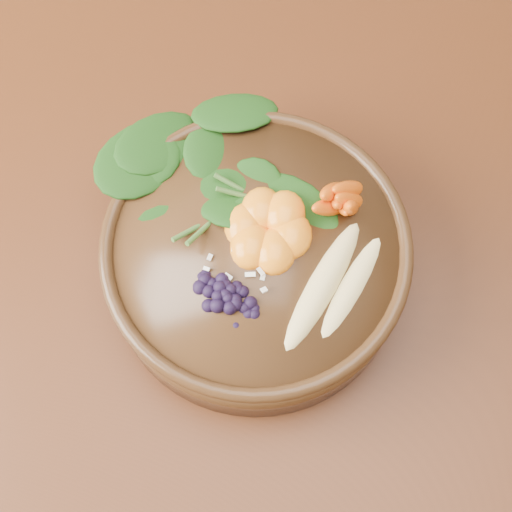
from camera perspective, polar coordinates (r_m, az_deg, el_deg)
ground at (r=1.37m, az=5.30°, el=-13.14°), size 4.00×4.00×0.00m
dining_table at (r=0.74m, az=9.71°, el=-5.06°), size 1.60×0.90×0.75m
stoneware_bowl at (r=0.61m, az=0.00°, el=-0.35°), size 0.33×0.33×0.07m
kale_heap at (r=0.59m, az=-0.61°, el=7.52°), size 0.21×0.20×0.04m
carrot_cluster at (r=0.57m, az=7.63°, el=5.53°), size 0.07×0.07×0.07m
banana_halves at (r=0.56m, az=6.65°, el=-1.94°), size 0.09×0.13×0.02m
mandarin_cluster at (r=0.57m, az=0.98°, el=2.62°), size 0.10×0.10×0.03m
blueberry_pile at (r=0.55m, az=-2.66°, el=-2.86°), size 0.14×0.13×0.04m
coconut_flakes at (r=0.57m, az=-0.77°, el=-0.43°), size 0.10×0.09×0.01m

